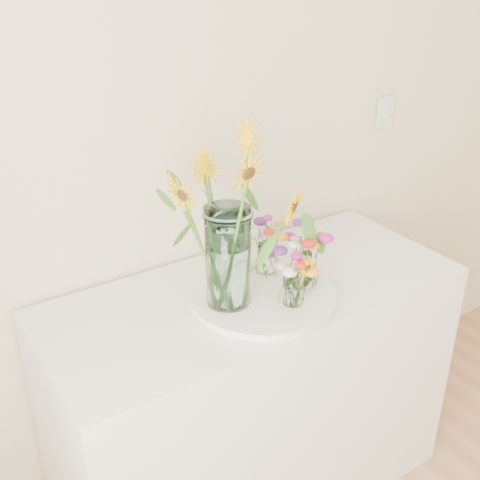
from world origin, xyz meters
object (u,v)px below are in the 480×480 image
Objects in this scene: counter at (253,395)px; small_vase_a at (293,290)px; tray at (262,297)px; small_vase_c at (267,258)px; small_vase_b at (307,269)px; mason_jar at (228,257)px.

small_vase_a is at bearing -83.27° from counter.
small_vase_c is at bearing 48.52° from tray.
small_vase_a is 0.12m from small_vase_b.
small_vase_c is (0.07, 0.03, 0.53)m from counter.
small_vase_b is 0.15m from small_vase_c.
counter is 0.56m from small_vase_b.
small_vase_a reaches higher than tray.
counter is 0.65m from mason_jar.
small_vase_a is (0.16, -0.12, -0.11)m from mason_jar.
small_vase_c is at bearing 110.90° from small_vase_b.
counter is at bearing 74.43° from tray.
counter is 0.53m from small_vase_c.
small_vase_c is (0.21, 0.09, -0.11)m from mason_jar.
counter is at bearing 22.63° from mason_jar.
mason_jar reaches higher than small_vase_a.
tray is 1.41× the size of mason_jar.
small_vase_a is at bearing -148.58° from small_vase_b.
counter is 4.42× the size of mason_jar.
counter is at bearing 96.73° from small_vase_a.
small_vase_b reaches higher than tray.
small_vase_a is (0.02, -0.17, 0.53)m from counter.
small_vase_b reaches higher than small_vase_a.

